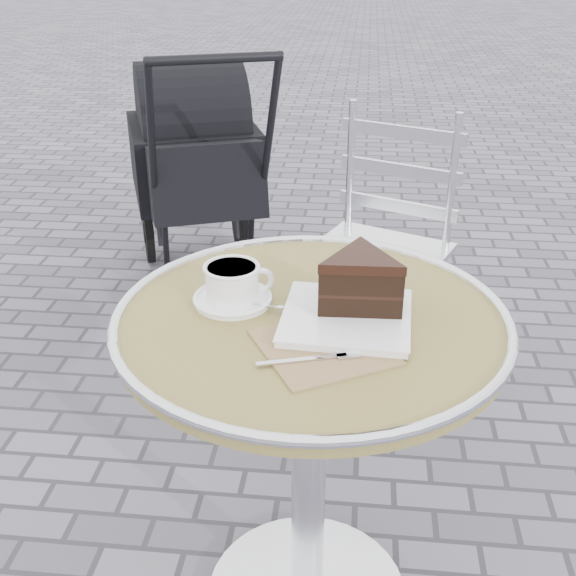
# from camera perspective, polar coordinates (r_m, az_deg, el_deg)

# --- Properties ---
(cafe_table) EXTENTS (0.72, 0.72, 0.74)m
(cafe_table) POSITION_cam_1_polar(r_m,az_deg,el_deg) (1.38, 1.75, -8.17)
(cafe_table) COLOR silver
(cafe_table) RESTS_ON ground
(cappuccino_set) EXTENTS (0.17, 0.14, 0.07)m
(cappuccino_set) POSITION_cam_1_polar(r_m,az_deg,el_deg) (1.33, -4.35, 0.15)
(cappuccino_set) COLOR white
(cappuccino_set) RESTS_ON cafe_table
(cake_plate_set) EXTENTS (0.31, 0.37, 0.12)m
(cake_plate_set) POSITION_cam_1_polar(r_m,az_deg,el_deg) (1.27, 5.45, -0.19)
(cake_plate_set) COLOR #8E6C4D
(cake_plate_set) RESTS_ON cafe_table
(bistro_chair) EXTENTS (0.52, 0.52, 0.87)m
(bistro_chair) POSITION_cam_1_polar(r_m,az_deg,el_deg) (2.26, 7.92, 5.41)
(bistro_chair) COLOR silver
(bistro_chair) RESTS_ON ground
(baby_stroller) EXTENTS (0.74, 1.06, 1.02)m
(baby_stroller) POSITION_cam_1_polar(r_m,az_deg,el_deg) (2.94, -7.13, 8.88)
(baby_stroller) COLOR black
(baby_stroller) RESTS_ON ground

